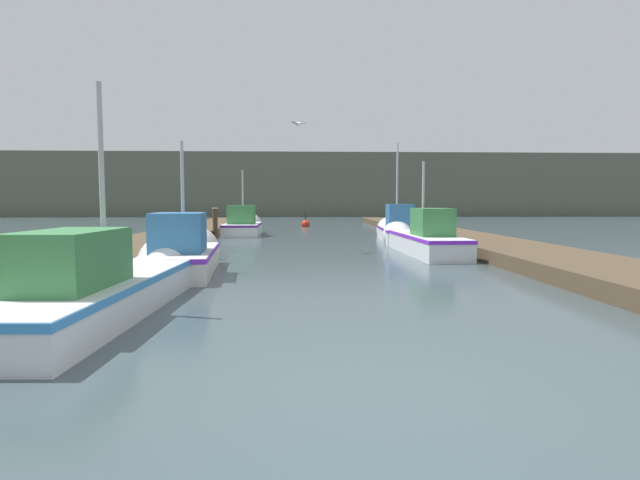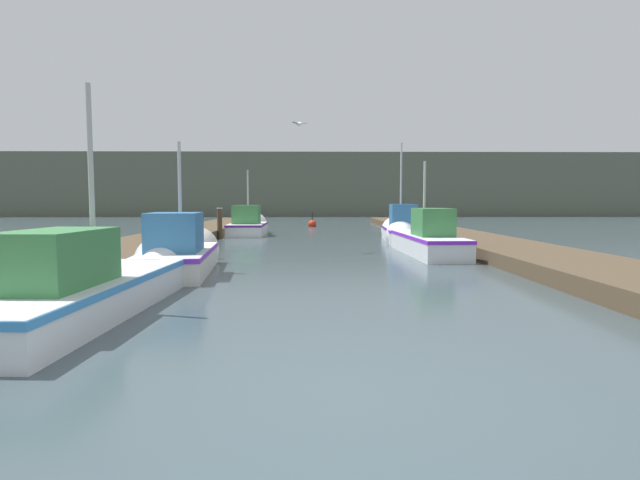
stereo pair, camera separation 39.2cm
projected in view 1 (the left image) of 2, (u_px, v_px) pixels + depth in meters
name	position (u px, v px, depth m)	size (l,w,h in m)	color
ground_plane	(375.00, 414.00, 3.95)	(200.00, 200.00, 0.00)	#38474C
dock_left	(167.00, 239.00, 19.64)	(2.73, 40.00, 0.37)	#4C3D2B
dock_right	(458.00, 238.00, 20.12)	(2.73, 40.00, 0.37)	#4C3D2B
distant_shore_ridge	(304.00, 187.00, 61.09)	(120.00, 16.00, 6.92)	#565B4C
fishing_boat_0	(113.00, 283.00, 7.85)	(1.70, 6.14, 3.87)	silver
fishing_boat_1	(185.00, 252.00, 12.10)	(1.87, 5.01, 3.49)	silver
fishing_boat_2	(420.00, 238.00, 16.56)	(1.49, 6.52, 3.27)	silver
fishing_boat_3	(396.00, 229.00, 21.37)	(1.64, 5.52, 4.46)	silver
fishing_boat_4	(244.00, 226.00, 25.21)	(1.78, 4.98, 3.73)	silver
mooring_piling_0	(407.00, 226.00, 24.39)	(0.29, 0.29, 0.96)	#473523
mooring_piling_1	(215.00, 223.00, 22.31)	(0.26, 0.26, 1.38)	#473523
channel_buoy	(306.00, 224.00, 32.97)	(0.56, 0.56, 1.06)	red
seagull_lead	(298.00, 124.00, 16.33)	(0.51, 0.42, 0.12)	white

